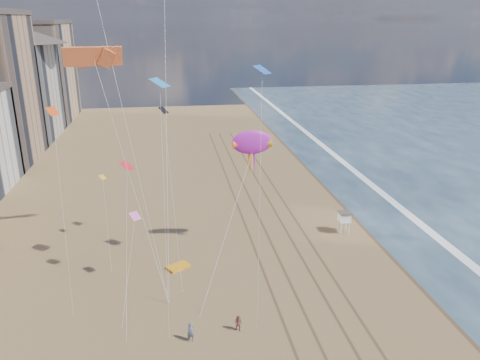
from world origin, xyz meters
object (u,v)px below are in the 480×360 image
(lifeguard_stand, at_px, (344,217))
(show_kite, at_px, (252,143))
(grounded_kite, at_px, (178,267))
(kite_flyer_a, at_px, (191,332))
(kite_flyer_b, at_px, (238,323))

(lifeguard_stand, height_order, show_kite, show_kite)
(lifeguard_stand, bearing_deg, show_kite, -168.01)
(grounded_kite, height_order, kite_flyer_a, kite_flyer_a)
(lifeguard_stand, bearing_deg, grounded_kite, -164.89)
(show_kite, distance_m, kite_flyer_a, 22.46)
(kite_flyer_a, bearing_deg, lifeguard_stand, 28.51)
(lifeguard_stand, xyz_separation_m, grounded_kite, (-22.17, -5.99, -2.19))
(kite_flyer_a, relative_size, kite_flyer_b, 1.18)
(kite_flyer_b, bearing_deg, kite_flyer_a, -138.19)
(grounded_kite, bearing_deg, lifeguard_stand, -16.70)
(lifeguard_stand, distance_m, kite_flyer_b, 25.16)
(lifeguard_stand, relative_size, kite_flyer_b, 1.86)
(kite_flyer_b, bearing_deg, show_kite, 107.69)
(kite_flyer_a, bearing_deg, grounded_kite, 79.89)
(show_kite, relative_size, kite_flyer_b, 12.00)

